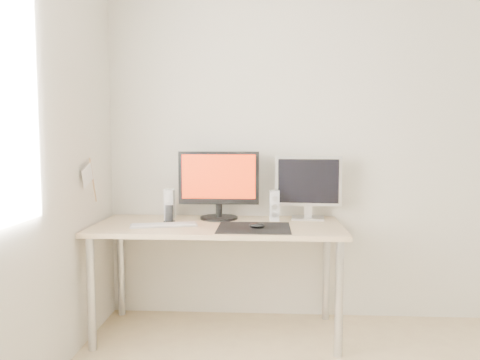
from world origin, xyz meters
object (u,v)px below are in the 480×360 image
object	(u,v)px
second_monitor	(308,184)
speaker_left	(170,204)
mouse	(257,226)
main_monitor	(219,182)
desk	(218,236)
keyboard	(164,225)
phone_dock	(169,217)
speaker_right	(274,206)

from	to	relation	value
second_monitor	speaker_left	bearing A→B (deg)	-177.86
mouse	second_monitor	bearing A→B (deg)	47.36
main_monitor	desk	bearing A→B (deg)	-86.17
mouse	speaker_left	bearing A→B (deg)	151.28
keyboard	phone_dock	size ratio (longest dim) A/B	3.70
mouse	speaker_left	xyz separation A→B (m)	(-0.61, 0.34, 0.08)
desk	second_monitor	xyz separation A→B (m)	(0.60, 0.23, 0.32)
mouse	second_monitor	world-z (taller)	second_monitor
speaker_left	mouse	bearing A→B (deg)	-28.72
mouse	speaker_left	distance (m)	0.70
desk	phone_dock	size ratio (longest dim) A/B	13.58
mouse	second_monitor	distance (m)	0.55
main_monitor	mouse	bearing A→B (deg)	-51.40
mouse	desk	distance (m)	0.31
desk	main_monitor	bearing A→B (deg)	93.83
main_monitor	speaker_left	distance (m)	0.38
main_monitor	phone_dock	xyz separation A→B (m)	(-0.31, -0.16, -0.22)
mouse	main_monitor	bearing A→B (deg)	128.60
speaker_left	phone_dock	size ratio (longest dim) A/B	1.74
speaker_left	desk	bearing A→B (deg)	-28.05
phone_dock	main_monitor	bearing A→B (deg)	26.60
speaker_right	phone_dock	xyz separation A→B (m)	(-0.69, -0.12, -0.07)
main_monitor	second_monitor	distance (m)	0.61
speaker_right	phone_dock	size ratio (longest dim) A/B	1.74
second_monitor	speaker_left	distance (m)	0.97
main_monitor	keyboard	size ratio (longest dim) A/B	1.26
mouse	keyboard	size ratio (longest dim) A/B	0.22
keyboard	phone_dock	bearing A→B (deg)	85.99
speaker_left	speaker_right	distance (m)	0.72
keyboard	phone_dock	distance (m)	0.13
mouse	speaker_right	xyz separation A→B (m)	(0.11, 0.30, 0.08)
speaker_left	main_monitor	bearing A→B (deg)	0.29
main_monitor	speaker_right	distance (m)	0.41
desk	mouse	bearing A→B (deg)	-29.63
desk	speaker_left	xyz separation A→B (m)	(-0.36, 0.19, 0.18)
second_monitor	phone_dock	xyz separation A→B (m)	(-0.93, -0.19, -0.21)
mouse	phone_dock	size ratio (longest dim) A/B	0.83
desk	main_monitor	world-z (taller)	main_monitor
mouse	speaker_right	distance (m)	0.33
second_monitor	keyboard	size ratio (longest dim) A/B	1.04
mouse	main_monitor	xyz separation A→B (m)	(-0.27, 0.34, 0.23)
desk	speaker_right	world-z (taller)	speaker_right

